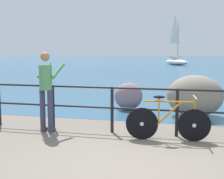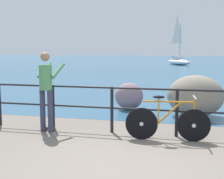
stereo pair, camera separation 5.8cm
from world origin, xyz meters
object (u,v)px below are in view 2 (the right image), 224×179
object	(u,v)px
breakwater_boulder_main	(195,96)
breakwater_boulder_left	(129,96)
person_at_railing	(46,88)
bicycle	(168,122)
sailboat	(178,59)

from	to	relation	value
breakwater_boulder_main	breakwater_boulder_left	size ratio (longest dim) A/B	1.76
person_at_railing	breakwater_boulder_left	bearing A→B (deg)	-16.36
breakwater_boulder_main	bicycle	bearing A→B (deg)	-103.29
person_at_railing	breakwater_boulder_left	distance (m)	3.32
breakwater_boulder_main	breakwater_boulder_left	world-z (taller)	breakwater_boulder_main
bicycle	sailboat	xyz separation A→B (m)	(-0.78, 31.79, 0.32)
bicycle	sailboat	size ratio (longest dim) A/B	0.28
person_at_railing	sailboat	distance (m)	31.77
breakwater_boulder_left	breakwater_boulder_main	bearing A→B (deg)	-16.77
person_at_railing	breakwater_boulder_main	xyz separation A→B (m)	(3.26, 2.41, -0.42)
person_at_railing	breakwater_boulder_left	xyz separation A→B (m)	(1.31, 3.00, -0.58)
breakwater_boulder_left	sailboat	xyz separation A→B (m)	(0.59, 28.72, 0.30)
breakwater_boulder_main	person_at_railing	bearing A→B (deg)	-143.59
breakwater_boulder_left	person_at_railing	bearing A→B (deg)	-113.54
bicycle	breakwater_boulder_main	size ratio (longest dim) A/B	1.11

